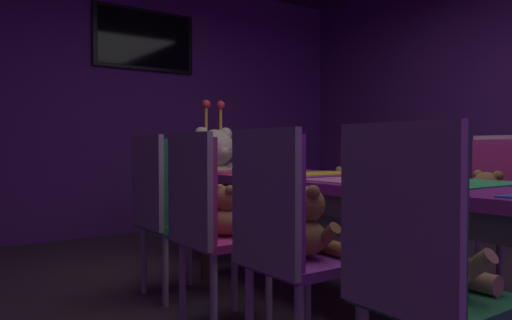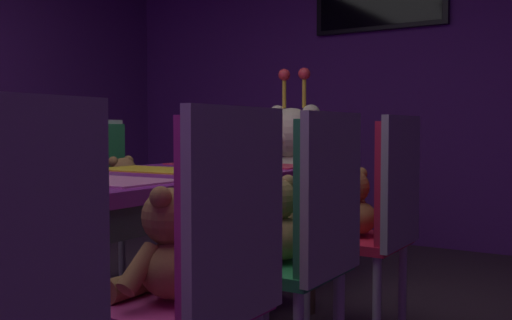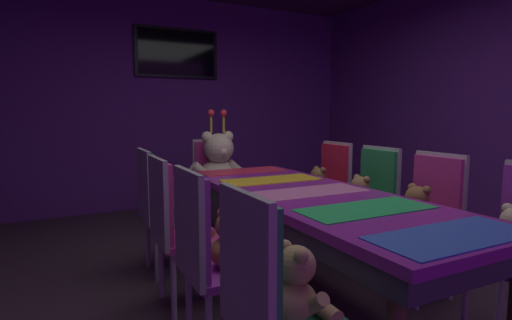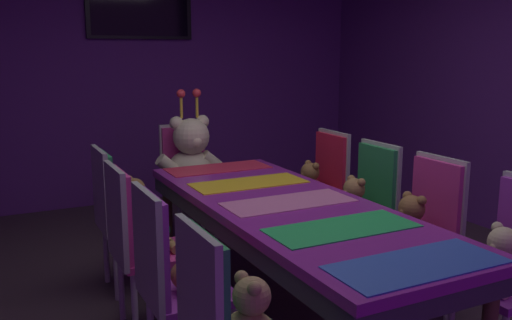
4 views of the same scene
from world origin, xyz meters
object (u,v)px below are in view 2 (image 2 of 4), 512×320
at_px(chair_left_2, 10,196).
at_px(teddy_left_3, 124,189).
at_px(teddy_right_2, 275,225).
at_px(king_teddy_bear, 290,163).
at_px(banquet_table, 80,202).
at_px(teddy_right_3, 351,207).
at_px(chair_right_2, 311,226).
at_px(chair_left_3, 106,187).
at_px(chair_right_3, 383,207).
at_px(chair_right_1, 212,256).
at_px(teddy_right_1, 169,251).
at_px(throne_chair, 303,182).
at_px(teddy_left_2, 28,203).

distance_m(chair_left_2, teddy_left_3, 0.63).
distance_m(teddy_right_2, king_teddy_bear, 1.51).
bearing_deg(banquet_table, teddy_right_3, 51.87).
relative_size(teddy_left_3, chair_right_2, 0.34).
height_order(banquet_table, teddy_left_3, teddy_left_3).
distance_m(teddy_right_3, king_teddy_bear, 1.02).
height_order(chair_left_3, chair_right_3, same).
bearing_deg(chair_right_1, teddy_right_1, 0.00).
relative_size(banquet_table, teddy_right_2, 7.76).
height_order(chair_left_2, chair_right_1, same).
relative_size(chair_right_1, chair_right_3, 1.00).
relative_size(chair_left_3, teddy_right_1, 2.91).
xyz_separation_m(teddy_right_2, chair_right_3, (0.18, 0.61, 0.01)).
relative_size(banquet_table, teddy_right_1, 7.41).
relative_size(chair_left_3, throne_chair, 1.00).
bearing_deg(throne_chair, king_teddy_bear, -0.00).
xyz_separation_m(chair_left_3, chair_right_1, (1.64, -1.19, 0.00)).
xyz_separation_m(banquet_table, chair_right_2, (0.82, 0.29, -0.06)).
distance_m(banquet_table, teddy_right_1, 0.73).
bearing_deg(teddy_left_2, teddy_right_1, -22.91).
xyz_separation_m(teddy_right_2, throne_chair, (-0.68, 1.51, 0.01)).
height_order(chair_left_2, teddy_left_2, chair_left_2).
bearing_deg(teddy_right_1, chair_left_2, -20.97).
relative_size(teddy_left_3, teddy_right_2, 1.04).
bearing_deg(king_teddy_bear, throne_chair, 180.00).
distance_m(chair_left_2, teddy_right_3, 1.67).
bearing_deg(teddy_right_3, chair_left_2, 20.88).
bearing_deg(teddy_right_3, chair_right_2, 100.51).
distance_m(chair_left_2, teddy_right_2, 1.53).
bearing_deg(chair_right_3, chair_left_2, 19.25).
bearing_deg(teddy_left_3, teddy_right_1, -41.40).
relative_size(banquet_table, chair_right_3, 2.54).
height_order(chair_right_3, teddy_right_3, chair_right_3).
distance_m(chair_right_1, chair_right_2, 0.57).
distance_m(chair_right_1, teddy_right_1, 0.15).
relative_size(chair_right_1, throne_chair, 1.00).
height_order(banquet_table, teddy_left_2, banquet_table).
bearing_deg(teddy_right_1, teddy_left_2, -22.91).
bearing_deg(teddy_right_1, chair_right_1, -180.00).
relative_size(teddy_right_2, king_teddy_bear, 0.38).
bearing_deg(chair_right_2, chair_left_2, -0.62).
height_order(teddy_left_2, king_teddy_bear, king_teddy_bear).
distance_m(teddy_left_2, chair_left_3, 0.61).
distance_m(teddy_left_2, teddy_right_2, 1.39).
distance_m(chair_left_2, chair_right_1, 1.77).
relative_size(chair_left_2, chair_right_3, 1.00).
relative_size(teddy_left_3, teddy_right_1, 1.00).
height_order(chair_left_2, throne_chair, same).
bearing_deg(chair_left_3, teddy_right_3, -0.29).
xyz_separation_m(chair_left_2, chair_right_1, (1.67, -0.59, 0.00)).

